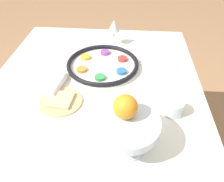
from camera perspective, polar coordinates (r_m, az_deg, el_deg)
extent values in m
plane|color=#99704C|center=(1.49, -3.41, -21.89)|extent=(8.00, 8.00, 0.00)
cube|color=silver|center=(1.18, -4.10, -13.81)|extent=(1.23, 0.93, 0.72)
cylinder|color=silver|center=(1.07, -2.43, 6.53)|extent=(0.35, 0.35, 0.01)
torus|color=black|center=(1.06, -2.45, 7.20)|extent=(0.35, 0.35, 0.02)
cylinder|color=#33934C|center=(0.97, -3.16, 3.57)|extent=(0.05, 0.05, 0.01)
cylinder|color=#2D6BB7|center=(1.01, 2.49, 5.15)|extent=(0.05, 0.05, 0.01)
cylinder|color=red|center=(1.10, 2.76, 8.39)|extent=(0.05, 0.05, 0.01)
cylinder|color=#844299|center=(1.15, -1.83, 10.02)|extent=(0.05, 0.05, 0.01)
cylinder|color=gold|center=(1.12, -6.93, 8.75)|extent=(0.05, 0.05, 0.01)
cylinder|color=orange|center=(1.03, -7.96, 5.59)|extent=(0.05, 0.05, 0.01)
cylinder|color=silver|center=(1.26, 0.48, 12.25)|extent=(0.06, 0.06, 0.00)
cylinder|color=silver|center=(1.24, 0.49, 13.87)|extent=(0.01, 0.01, 0.08)
cone|color=silver|center=(1.22, 0.51, 16.74)|extent=(0.06, 0.06, 0.06)
cylinder|color=silver|center=(0.74, 3.59, -13.75)|extent=(0.13, 0.13, 0.01)
cylinder|color=silver|center=(0.70, 3.74, -11.61)|extent=(0.03, 0.03, 0.08)
cylinder|color=silver|center=(0.66, 3.95, -8.63)|extent=(0.20, 0.20, 0.03)
sphere|color=orange|center=(0.63, 3.53, -4.13)|extent=(0.07, 0.07, 0.07)
cylinder|color=tan|center=(0.89, -13.22, -2.70)|extent=(0.17, 0.17, 0.01)
cube|color=#D1B784|center=(0.89, -13.32, -2.23)|extent=(0.10, 0.10, 0.01)
cylinder|color=white|center=(0.96, -13.99, 1.62)|extent=(0.15, 0.06, 0.04)
cylinder|color=silver|center=(0.84, 15.91, -4.18)|extent=(0.07, 0.07, 0.06)
cube|color=silver|center=(1.12, 11.84, 7.34)|extent=(0.05, 0.18, 0.01)
cube|color=silver|center=(1.09, 11.96, 6.48)|extent=(0.05, 0.18, 0.01)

